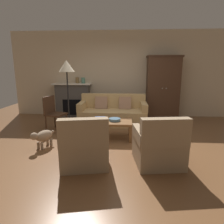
{
  "coord_description": "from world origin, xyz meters",
  "views": [
    {
      "loc": [
        0.18,
        -4.11,
        1.62
      ],
      "look_at": [
        -0.12,
        0.58,
        0.55
      ],
      "focal_mm": 31.27,
      "sensor_mm": 36.0,
      "label": 1
    }
  ],
  "objects_px": {
    "armoire": "(163,88)",
    "dog": "(43,136)",
    "book_stack": "(101,119)",
    "mantel_vase_jade": "(83,80)",
    "coffee_table": "(108,123)",
    "armchair_near_left": "(84,147)",
    "mantel_vase_bronze": "(77,80)",
    "side_chair_wooden": "(53,111)",
    "fireplace": "(73,100)",
    "couch": "(113,114)",
    "armchair_near_right": "(159,147)",
    "floor_lamp": "(67,71)",
    "fruit_bowl": "(115,120)"
  },
  "relations": [
    {
      "from": "armchair_near_left",
      "to": "coffee_table",
      "type": "bearing_deg",
      "value": 77.32
    },
    {
      "from": "mantel_vase_bronze",
      "to": "coffee_table",
      "type": "bearing_deg",
      "value": -59.86
    },
    {
      "from": "armchair_near_left",
      "to": "floor_lamp",
      "type": "relative_size",
      "value": 0.5
    },
    {
      "from": "armoire",
      "to": "couch",
      "type": "height_order",
      "value": "armoire"
    },
    {
      "from": "fireplace",
      "to": "armchair_near_left",
      "type": "distance_m",
      "value": 3.56
    },
    {
      "from": "mantel_vase_bronze",
      "to": "floor_lamp",
      "type": "bearing_deg",
      "value": -83.1
    },
    {
      "from": "book_stack",
      "to": "mantel_vase_jade",
      "type": "distance_m",
      "value": 2.34
    },
    {
      "from": "armoire",
      "to": "armchair_near_right",
      "type": "relative_size",
      "value": 2.26
    },
    {
      "from": "couch",
      "to": "armchair_near_right",
      "type": "relative_size",
      "value": 2.18
    },
    {
      "from": "mantel_vase_jade",
      "to": "side_chair_wooden",
      "type": "relative_size",
      "value": 0.21
    },
    {
      "from": "armoire",
      "to": "mantel_vase_bronze",
      "type": "xyz_separation_m",
      "value": [
        -2.77,
        0.06,
        0.22
      ]
    },
    {
      "from": "armchair_near_right",
      "to": "fireplace",
      "type": "bearing_deg",
      "value": 125.39
    },
    {
      "from": "couch",
      "to": "coffee_table",
      "type": "height_order",
      "value": "couch"
    },
    {
      "from": "mantel_vase_jade",
      "to": "coffee_table",
      "type": "bearing_deg",
      "value": -64.22
    },
    {
      "from": "book_stack",
      "to": "floor_lamp",
      "type": "height_order",
      "value": "floor_lamp"
    },
    {
      "from": "armoire",
      "to": "fruit_bowl",
      "type": "bearing_deg",
      "value": -125.9
    },
    {
      "from": "fruit_bowl",
      "to": "mantel_vase_jade",
      "type": "xyz_separation_m",
      "value": [
        -1.14,
        2.04,
        0.76
      ]
    },
    {
      "from": "book_stack",
      "to": "armchair_near_left",
      "type": "height_order",
      "value": "armchair_near_left"
    },
    {
      "from": "mantel_vase_jade",
      "to": "dog",
      "type": "bearing_deg",
      "value": -96.48
    },
    {
      "from": "armoire",
      "to": "fireplace",
      "type": "bearing_deg",
      "value": 178.49
    },
    {
      "from": "couch",
      "to": "side_chair_wooden",
      "type": "distance_m",
      "value": 1.67
    },
    {
      "from": "coffee_table",
      "to": "book_stack",
      "type": "xyz_separation_m",
      "value": [
        -0.17,
        -0.02,
        0.1
      ]
    },
    {
      "from": "side_chair_wooden",
      "to": "fireplace",
      "type": "bearing_deg",
      "value": 85.23
    },
    {
      "from": "coffee_table",
      "to": "armchair_near_left",
      "type": "bearing_deg",
      "value": -102.68
    },
    {
      "from": "mantel_vase_bronze",
      "to": "mantel_vase_jade",
      "type": "height_order",
      "value": "mantel_vase_bronze"
    },
    {
      "from": "fireplace",
      "to": "coffee_table",
      "type": "height_order",
      "value": "fireplace"
    },
    {
      "from": "book_stack",
      "to": "floor_lamp",
      "type": "relative_size",
      "value": 0.15
    },
    {
      "from": "side_chair_wooden",
      "to": "dog",
      "type": "relative_size",
      "value": 1.72
    },
    {
      "from": "mantel_vase_bronze",
      "to": "side_chair_wooden",
      "type": "distance_m",
      "value": 1.7
    },
    {
      "from": "armchair_near_right",
      "to": "floor_lamp",
      "type": "relative_size",
      "value": 0.49
    },
    {
      "from": "armoire",
      "to": "mantel_vase_bronze",
      "type": "bearing_deg",
      "value": 178.76
    },
    {
      "from": "fruit_bowl",
      "to": "book_stack",
      "type": "distance_m",
      "value": 0.33
    },
    {
      "from": "coffee_table",
      "to": "mantel_vase_bronze",
      "type": "height_order",
      "value": "mantel_vase_bronze"
    },
    {
      "from": "armchair_near_right",
      "to": "dog",
      "type": "distance_m",
      "value": 2.33
    },
    {
      "from": "book_stack",
      "to": "side_chair_wooden",
      "type": "relative_size",
      "value": 0.29
    },
    {
      "from": "fruit_bowl",
      "to": "couch",
      "type": "bearing_deg",
      "value": 95.59
    },
    {
      "from": "armoire",
      "to": "dog",
      "type": "distance_m",
      "value": 3.97
    },
    {
      "from": "fireplace",
      "to": "side_chair_wooden",
      "type": "xyz_separation_m",
      "value": [
        -0.13,
        -1.54,
        -0.06
      ]
    },
    {
      "from": "floor_lamp",
      "to": "couch",
      "type": "bearing_deg",
      "value": 46.38
    },
    {
      "from": "coffee_table",
      "to": "floor_lamp",
      "type": "xyz_separation_m",
      "value": [
        -0.96,
        0.12,
        1.19
      ]
    },
    {
      "from": "mantel_vase_jade",
      "to": "armoire",
      "type": "bearing_deg",
      "value": -1.34
    },
    {
      "from": "coffee_table",
      "to": "mantel_vase_jade",
      "type": "height_order",
      "value": "mantel_vase_jade"
    },
    {
      "from": "mantel_vase_jade",
      "to": "armchair_near_left",
      "type": "xyz_separation_m",
      "value": [
        0.69,
        -3.36,
        -0.9
      ]
    },
    {
      "from": "armoire",
      "to": "side_chair_wooden",
      "type": "xyz_separation_m",
      "value": [
        -3.08,
        -1.46,
        -0.49
      ]
    },
    {
      "from": "book_stack",
      "to": "dog",
      "type": "distance_m",
      "value": 1.31
    },
    {
      "from": "couch",
      "to": "armchair_near_left",
      "type": "bearing_deg",
      "value": -97.65
    },
    {
      "from": "fireplace",
      "to": "side_chair_wooden",
      "type": "bearing_deg",
      "value": -94.77
    },
    {
      "from": "fruit_bowl",
      "to": "side_chair_wooden",
      "type": "bearing_deg",
      "value": 162.49
    },
    {
      "from": "couch",
      "to": "armoire",
      "type": "bearing_deg",
      "value": 28.05
    },
    {
      "from": "armchair_near_left",
      "to": "fireplace",
      "type": "bearing_deg",
      "value": 107.59
    }
  ]
}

